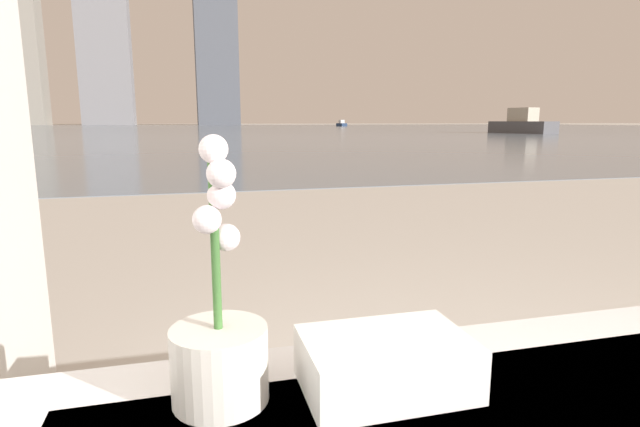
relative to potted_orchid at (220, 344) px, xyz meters
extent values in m
cylinder|color=silver|center=(0.00, 0.00, -0.03)|extent=(0.14, 0.14, 0.11)
cylinder|color=#38662D|center=(0.00, 0.00, 0.15)|extent=(0.01, 0.01, 0.25)
sphere|color=silver|center=(0.00, 0.00, 0.27)|extent=(0.04, 0.04, 0.04)
sphere|color=silver|center=(0.01, -0.02, 0.24)|extent=(0.04, 0.04, 0.04)
sphere|color=silver|center=(0.01, 0.00, 0.21)|extent=(0.04, 0.04, 0.04)
sphere|color=silver|center=(-0.01, -0.01, 0.18)|extent=(0.04, 0.04, 0.04)
sphere|color=silver|center=(0.02, 0.01, 0.15)|extent=(0.04, 0.04, 0.04)
cube|color=white|center=(0.24, -0.03, -0.07)|extent=(0.24, 0.16, 0.04)
cube|color=white|center=(0.24, -0.03, -0.03)|extent=(0.24, 0.16, 0.04)
cube|color=slate|center=(0.45, 61.11, -0.64)|extent=(180.00, 110.00, 0.01)
cube|color=navy|center=(25.60, 82.67, -0.39)|extent=(1.16, 2.89, 0.50)
cube|color=silver|center=(25.60, 82.67, 0.14)|extent=(0.78, 1.11, 0.57)
cube|color=#4C4C51|center=(24.60, 32.68, -0.20)|extent=(2.98, 5.34, 0.89)
cube|color=#B2A893|center=(24.60, 32.68, 0.75)|extent=(1.71, 2.16, 1.01)
cube|color=#335647|center=(-24.26, 83.88, -0.41)|extent=(1.29, 2.73, 0.46)
cube|color=silver|center=(-24.26, 83.88, 0.08)|extent=(0.80, 1.07, 0.52)
cube|color=slate|center=(-16.30, 117.11, 23.04)|extent=(10.38, 6.08, 47.37)
cube|color=#4C515B|center=(6.78, 117.11, 21.59)|extent=(9.07, 10.82, 44.49)
camera|label=1|loc=(-0.03, -0.66, 0.31)|focal=28.00mm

